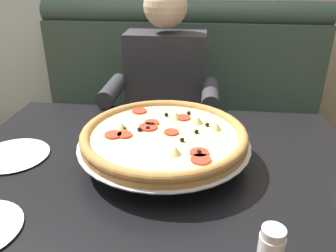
# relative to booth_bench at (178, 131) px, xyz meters

# --- Properties ---
(booth_bench) EXTENTS (1.72, 0.78, 1.13)m
(booth_bench) POSITION_rel_booth_bench_xyz_m (0.00, 0.00, 0.00)
(booth_bench) COLOR #384C42
(booth_bench) RESTS_ON ground_plane
(dining_table) EXTENTS (1.30, 0.90, 0.75)m
(dining_table) POSITION_rel_booth_bench_xyz_m (0.00, -0.92, 0.26)
(dining_table) COLOR black
(dining_table) RESTS_ON ground_plane
(diner_main) EXTENTS (0.54, 0.64, 1.27)m
(diner_main) POSITION_rel_booth_bench_xyz_m (-0.05, -0.27, 0.31)
(diner_main) COLOR #2D3342
(diner_main) RESTS_ON ground_plane
(pizza) EXTENTS (0.55, 0.55, 0.12)m
(pizza) POSITION_rel_booth_bench_xyz_m (0.03, -0.91, 0.43)
(pizza) COLOR silver
(pizza) RESTS_ON dining_table
(shaker_oregano) EXTENTS (0.05, 0.05, 0.10)m
(shaker_oregano) POSITION_rel_booth_bench_xyz_m (0.30, -1.31, 0.39)
(shaker_oregano) COLOR white
(shaker_oregano) RESTS_ON dining_table
(plate_near_right) EXTENTS (0.23, 0.23, 0.02)m
(plate_near_right) POSITION_rel_booth_bench_xyz_m (-0.48, -0.94, 0.36)
(plate_near_right) COLOR white
(plate_near_right) RESTS_ON dining_table
(patio_chair) EXTENTS (0.42, 0.43, 0.86)m
(patio_chair) POSITION_rel_booth_bench_xyz_m (-1.41, 1.03, 0.13)
(patio_chair) COLOR black
(patio_chair) RESTS_ON ground_plane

